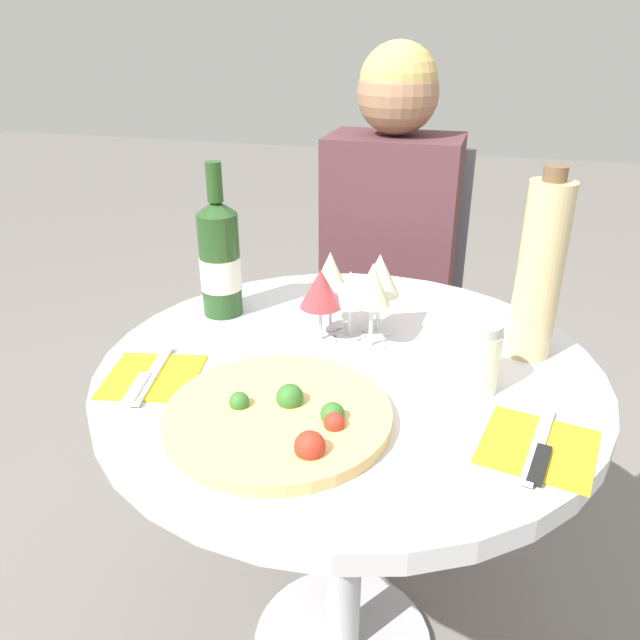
{
  "coord_description": "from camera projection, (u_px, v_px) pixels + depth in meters",
  "views": [
    {
      "loc": [
        0.21,
        -0.92,
        1.26
      ],
      "look_at": [
        -0.04,
        -0.05,
        0.83
      ],
      "focal_mm": 35.0,
      "sensor_mm": 36.0,
      "label": 1
    }
  ],
  "objects": [
    {
      "name": "wine_bottle",
      "position": [
        220.0,
        259.0,
        1.22
      ],
      "size": [
        0.08,
        0.08,
        0.3
      ],
      "color": "#23471E",
      "rests_on": "dining_table"
    },
    {
      "name": "place_setting_left",
      "position": [
        152.0,
        377.0,
        1.03
      ],
      "size": [
        0.18,
        0.19,
        0.01
      ],
      "color": "yellow",
      "rests_on": "dining_table"
    },
    {
      "name": "wine_glass_back_right",
      "position": [
        380.0,
        276.0,
        1.15
      ],
      "size": [
        0.08,
        0.08,
        0.16
      ],
      "color": "silver",
      "rests_on": "dining_table"
    },
    {
      "name": "wine_glass_center",
      "position": [
        350.0,
        289.0,
        1.14
      ],
      "size": [
        0.07,
        0.07,
        0.13
      ],
      "color": "silver",
      "rests_on": "dining_table"
    },
    {
      "name": "wine_glass_front_left",
      "position": [
        321.0,
        290.0,
        1.12
      ],
      "size": [
        0.08,
        0.08,
        0.14
      ],
      "color": "silver",
      "rests_on": "dining_table"
    },
    {
      "name": "place_setting_right",
      "position": [
        538.0,
        448.0,
        0.86
      ],
      "size": [
        0.18,
        0.19,
        0.01
      ],
      "color": "yellow",
      "rests_on": "dining_table"
    },
    {
      "name": "wine_glass_back_left",
      "position": [
        330.0,
        273.0,
        1.17
      ],
      "size": [
        0.06,
        0.06,
        0.15
      ],
      "color": "silver",
      "rests_on": "dining_table"
    },
    {
      "name": "dining_table",
      "position": [
        347.0,
        425.0,
        1.14
      ],
      "size": [
        0.87,
        0.87,
        0.73
      ],
      "color": "#B2B2B7",
      "rests_on": "ground_plane"
    },
    {
      "name": "chair_behind_diner",
      "position": [
        390.0,
        312.0,
        1.91
      ],
      "size": [
        0.4,
        0.4,
        0.94
      ],
      "rotation": [
        0.0,
        0.0,
        3.14
      ],
      "color": "slate",
      "rests_on": "ground_plane"
    },
    {
      "name": "wine_glass_front_right",
      "position": [
        372.0,
        287.0,
        1.09
      ],
      "size": [
        0.06,
        0.06,
        0.16
      ],
      "color": "silver",
      "rests_on": "dining_table"
    },
    {
      "name": "sugar_shaker",
      "position": [
        478.0,
        356.0,
        0.98
      ],
      "size": [
        0.07,
        0.07,
        0.12
      ],
      "color": "silver",
      "rests_on": "dining_table"
    },
    {
      "name": "tall_carafe",
      "position": [
        540.0,
        271.0,
        1.05
      ],
      "size": [
        0.08,
        0.08,
        0.33
      ],
      "color": "tan",
      "rests_on": "dining_table"
    },
    {
      "name": "pizza_large",
      "position": [
        280.0,
        416.0,
        0.92
      ],
      "size": [
        0.34,
        0.34,
        0.05
      ],
      "color": "#DBB26B",
      "rests_on": "dining_table"
    },
    {
      "name": "seated_diner",
      "position": [
        383.0,
        299.0,
        1.73
      ],
      "size": [
        0.35,
        0.47,
        1.23
      ],
      "rotation": [
        0.0,
        0.0,
        3.14
      ],
      "color": "#512D33",
      "rests_on": "ground_plane"
    }
  ]
}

